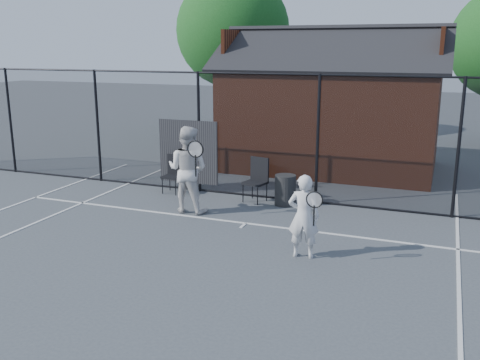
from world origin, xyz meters
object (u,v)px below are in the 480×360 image
(chair_right, at_px, (255,181))
(chair_left, at_px, (172,175))
(waste_bin, at_px, (285,190))
(player_back, at_px, (188,169))
(clubhouse, at_px, (332,114))
(player_front, at_px, (304,216))

(chair_right, bearing_deg, chair_left, -166.99)
(waste_bin, bearing_deg, player_back, -146.00)
(clubhouse, relative_size, chair_left, 6.99)
(player_front, distance_m, player_back, 3.49)
(chair_left, height_order, waste_bin, chair_left)
(player_back, xyz_separation_m, chair_right, (1.12, 1.26, -0.45))
(player_back, relative_size, waste_bin, 2.70)
(player_front, xyz_separation_m, chair_right, (-1.93, 2.94, -0.24))
(chair_right, xyz_separation_m, waste_bin, (0.74, 0.00, -0.15))
(player_back, distance_m, waste_bin, 2.33)
(clubhouse, distance_m, chair_left, 5.48)
(clubhouse, distance_m, player_back, 6.04)
(clubhouse, xyz_separation_m, player_front, (1.06, -7.34, -0.86))
(clubhouse, height_order, player_back, clubhouse)
(clubhouse, xyz_separation_m, waste_bin, (-0.13, -4.40, -1.25))
(player_back, relative_size, chair_left, 2.06)
(player_front, relative_size, chair_left, 1.59)
(chair_left, bearing_deg, player_back, -48.53)
(clubhouse, xyz_separation_m, chair_left, (-3.07, -4.40, -1.14))
(chair_right, height_order, waste_bin, chair_right)
(clubhouse, bearing_deg, chair_left, -124.88)
(chair_left, relative_size, chair_right, 0.92)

